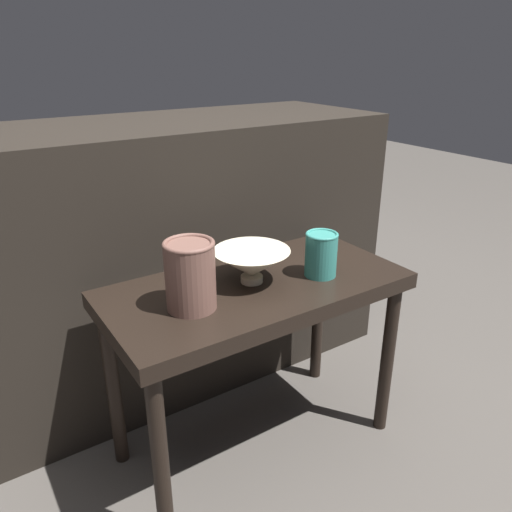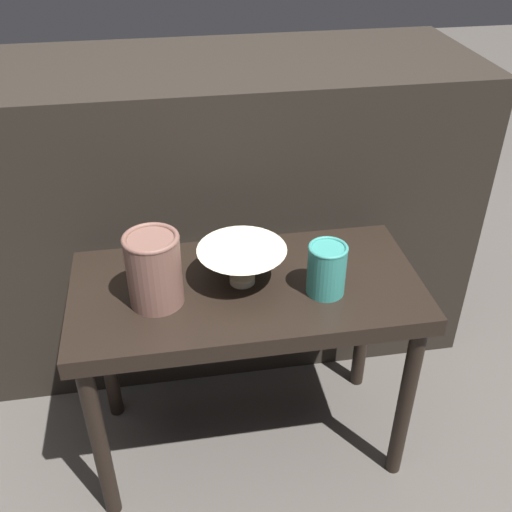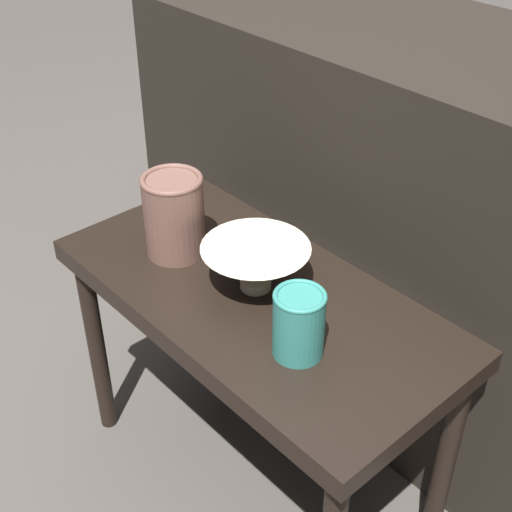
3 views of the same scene
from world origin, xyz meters
The scene contains 6 objects.
ground_plane centered at (0.00, 0.00, 0.00)m, with size 8.00×8.00×0.00m, color #4C4742.
table centered at (0.00, 0.00, 0.43)m, with size 0.74×0.37×0.50m.
couch_backdrop centered at (0.00, 0.48, 0.42)m, with size 1.34×0.50×0.83m.
bowl centered at (-0.01, 0.01, 0.55)m, with size 0.19×0.19×0.08m.
vase_textured_left centered at (-0.19, -0.03, 0.58)m, with size 0.11×0.11×0.16m.
vase_colorful_right centered at (0.16, -0.05, 0.56)m, with size 0.08×0.08×0.11m.
Camera 3 is at (0.72, -0.65, 1.25)m, focal length 50.00 mm.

